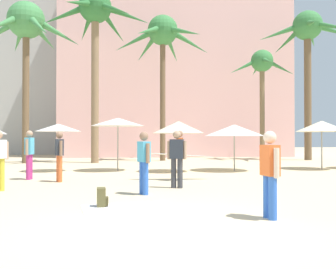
{
  "coord_description": "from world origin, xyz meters",
  "views": [
    {
      "loc": [
        -0.61,
        -6.43,
        1.48
      ],
      "look_at": [
        0.53,
        4.86,
        1.62
      ],
      "focal_mm": 40.42,
      "sensor_mm": 36.0,
      "label": 1
    }
  ],
  "objects_px": {
    "cafe_umbrella_6": "(178,127)",
    "backpack": "(102,198)",
    "person_near_right": "(270,171)",
    "person_mid_center": "(29,153)",
    "person_far_left": "(144,160)",
    "cafe_umbrella_0": "(118,122)",
    "beach_towel": "(129,207)",
    "palm_tree_center": "(262,69)",
    "person_far_right": "(179,154)",
    "palm_tree_far_left": "(163,39)",
    "cafe_umbrella_7": "(58,128)",
    "person_near_left": "(59,154)",
    "palm_tree_far_right": "(308,38)",
    "palm_tree_left": "(96,21)",
    "cafe_umbrella_1": "(234,130)",
    "palm_tree_right": "(26,29)",
    "cafe_umbrella_4": "(322,126)",
    "person_mid_left": "(177,157)"
  },
  "relations": [
    {
      "from": "cafe_umbrella_4",
      "to": "cafe_umbrella_7",
      "type": "bearing_deg",
      "value": 179.95
    },
    {
      "from": "beach_towel",
      "to": "person_far_left",
      "type": "distance_m",
      "value": 2.12
    },
    {
      "from": "cafe_umbrella_6",
      "to": "palm_tree_center",
      "type": "bearing_deg",
      "value": 52.06
    },
    {
      "from": "cafe_umbrella_1",
      "to": "person_far_left",
      "type": "relative_size",
      "value": 1.65
    },
    {
      "from": "person_far_right",
      "to": "backpack",
      "type": "bearing_deg",
      "value": -110.83
    },
    {
      "from": "cafe_umbrella_7",
      "to": "beach_towel",
      "type": "bearing_deg",
      "value": -71.18
    },
    {
      "from": "palm_tree_far_right",
      "to": "backpack",
      "type": "bearing_deg",
      "value": -127.36
    },
    {
      "from": "person_far_left",
      "to": "cafe_umbrella_0",
      "type": "bearing_deg",
      "value": -105.51
    },
    {
      "from": "cafe_umbrella_7",
      "to": "person_mid_center",
      "type": "bearing_deg",
      "value": -96.33
    },
    {
      "from": "cafe_umbrella_4",
      "to": "person_mid_center",
      "type": "height_order",
      "value": "cafe_umbrella_4"
    },
    {
      "from": "person_near_left",
      "to": "palm_tree_far_left",
      "type": "bearing_deg",
      "value": 47.81
    },
    {
      "from": "palm_tree_left",
      "to": "palm_tree_far_right",
      "type": "xyz_separation_m",
      "value": [
        14.82,
        1.72,
        -0.2
      ]
    },
    {
      "from": "palm_tree_right",
      "to": "cafe_umbrella_4",
      "type": "bearing_deg",
      "value": -21.88
    },
    {
      "from": "cafe_umbrella_6",
      "to": "backpack",
      "type": "height_order",
      "value": "cafe_umbrella_6"
    },
    {
      "from": "palm_tree_right",
      "to": "person_mid_center",
      "type": "height_order",
      "value": "palm_tree_right"
    },
    {
      "from": "cafe_umbrella_0",
      "to": "palm_tree_right",
      "type": "bearing_deg",
      "value": 132.89
    },
    {
      "from": "cafe_umbrella_6",
      "to": "backpack",
      "type": "distance_m",
      "value": 9.34
    },
    {
      "from": "person_far_left",
      "to": "cafe_umbrella_6",
      "type": "bearing_deg",
      "value": -127.15
    },
    {
      "from": "cafe_umbrella_7",
      "to": "cafe_umbrella_1",
      "type": "bearing_deg",
      "value": -3.19
    },
    {
      "from": "palm_tree_center",
      "to": "cafe_umbrella_6",
      "type": "xyz_separation_m",
      "value": [
        -7.33,
        -9.4,
        -4.54
      ]
    },
    {
      "from": "palm_tree_far_right",
      "to": "cafe_umbrella_7",
      "type": "distance_m",
      "value": 19.04
    },
    {
      "from": "palm_tree_right",
      "to": "person_far_left",
      "type": "distance_m",
      "value": 17.3
    },
    {
      "from": "cafe_umbrella_1",
      "to": "cafe_umbrella_7",
      "type": "bearing_deg",
      "value": 176.81
    },
    {
      "from": "palm_tree_right",
      "to": "backpack",
      "type": "height_order",
      "value": "palm_tree_right"
    },
    {
      "from": "palm_tree_far_right",
      "to": "beach_towel",
      "type": "bearing_deg",
      "value": -125.95
    },
    {
      "from": "palm_tree_left",
      "to": "person_near_left",
      "type": "bearing_deg",
      "value": -91.56
    },
    {
      "from": "cafe_umbrella_7",
      "to": "beach_towel",
      "type": "xyz_separation_m",
      "value": [
        3.26,
        -9.58,
        -2.0
      ]
    },
    {
      "from": "cafe_umbrella_0",
      "to": "beach_towel",
      "type": "xyz_separation_m",
      "value": [
        0.54,
        -9.63,
        -2.28
      ]
    },
    {
      "from": "cafe_umbrella_6",
      "to": "backpack",
      "type": "xyz_separation_m",
      "value": [
        -2.81,
        -8.71,
        -1.82
      ]
    },
    {
      "from": "palm_tree_right",
      "to": "person_mid_left",
      "type": "xyz_separation_m",
      "value": [
        7.84,
        -12.82,
        -7.4
      ]
    },
    {
      "from": "person_near_right",
      "to": "person_mid_center",
      "type": "bearing_deg",
      "value": 123.04
    },
    {
      "from": "cafe_umbrella_7",
      "to": "person_far_left",
      "type": "xyz_separation_m",
      "value": [
        3.66,
        -7.7,
        -1.09
      ]
    },
    {
      "from": "person_far_right",
      "to": "cafe_umbrella_1",
      "type": "bearing_deg",
      "value": 54.79
    },
    {
      "from": "palm_tree_far_left",
      "to": "person_near_left",
      "type": "bearing_deg",
      "value": -110.3
    },
    {
      "from": "cafe_umbrella_0",
      "to": "backpack",
      "type": "relative_size",
      "value": 5.93
    },
    {
      "from": "palm_tree_center",
      "to": "person_near_left",
      "type": "xyz_separation_m",
      "value": [
        -11.96,
        -13.03,
        -5.61
      ]
    },
    {
      "from": "palm_tree_right",
      "to": "backpack",
      "type": "distance_m",
      "value": 18.74
    },
    {
      "from": "cafe_umbrella_0",
      "to": "palm_tree_far_left",
      "type": "bearing_deg",
      "value": 71.12
    },
    {
      "from": "cafe_umbrella_6",
      "to": "backpack",
      "type": "bearing_deg",
      "value": -107.89
    },
    {
      "from": "cafe_umbrella_6",
      "to": "beach_towel",
      "type": "height_order",
      "value": "cafe_umbrella_6"
    },
    {
      "from": "person_mid_left",
      "to": "cafe_umbrella_4",
      "type": "bearing_deg",
      "value": 147.74
    },
    {
      "from": "backpack",
      "to": "person_far_right",
      "type": "bearing_deg",
      "value": 59.0
    },
    {
      "from": "palm_tree_center",
      "to": "person_near_left",
      "type": "height_order",
      "value": "palm_tree_center"
    },
    {
      "from": "cafe_umbrella_4",
      "to": "person_far_left",
      "type": "bearing_deg",
      "value": -139.72
    },
    {
      "from": "palm_tree_far_left",
      "to": "cafe_umbrella_4",
      "type": "xyz_separation_m",
      "value": [
        7.17,
        -8.36,
        -6.36
      ]
    },
    {
      "from": "palm_tree_left",
      "to": "cafe_umbrella_1",
      "type": "bearing_deg",
      "value": -43.39
    },
    {
      "from": "beach_towel",
      "to": "palm_tree_far_left",
      "type": "bearing_deg",
      "value": 82.7
    },
    {
      "from": "palm_tree_far_right",
      "to": "cafe_umbrella_7",
      "type": "relative_size",
      "value": 4.86
    },
    {
      "from": "palm_tree_far_left",
      "to": "palm_tree_center",
      "type": "bearing_deg",
      "value": 2.27
    },
    {
      "from": "person_near_left",
      "to": "palm_tree_left",
      "type": "bearing_deg",
      "value": 66.54
    }
  ]
}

